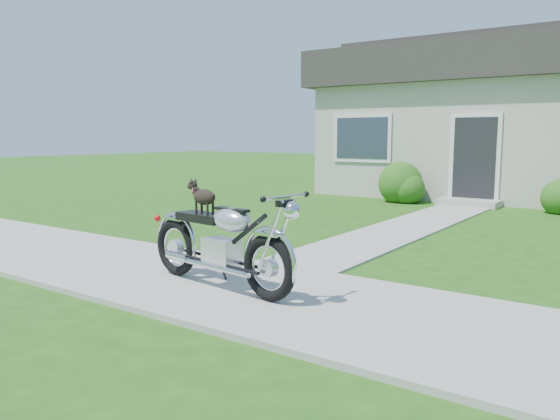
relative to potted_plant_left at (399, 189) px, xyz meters
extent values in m
plane|color=#235114|center=(3.22, -8.55, -0.33)|extent=(80.00, 80.00, 0.00)
cube|color=#9E9B93|center=(3.22, -8.55, -0.31)|extent=(24.00, 2.20, 0.04)
cube|color=#9E9B93|center=(1.72, -3.55, -0.31)|extent=(1.20, 8.00, 0.03)
cube|color=black|center=(1.72, 0.42, 0.72)|extent=(1.00, 0.06, 2.10)
cube|color=#9E9B93|center=(1.72, 0.07, -0.25)|extent=(1.40, 0.70, 0.16)
cube|color=#2D3847|center=(-1.28, 0.42, 1.27)|extent=(1.70, 0.05, 1.30)
sphere|color=#2B5E19|center=(0.05, -0.05, 0.14)|extent=(1.10, 1.10, 1.10)
imported|color=#195215|center=(0.00, 0.00, 0.00)|extent=(0.55, 0.62, 0.66)
torus|color=black|center=(2.33, -8.81, 0.05)|extent=(0.68, 0.20, 0.67)
torus|color=black|center=(0.84, -8.60, 0.05)|extent=(0.68, 0.20, 0.67)
cube|color=silver|center=(1.63, -8.71, 0.10)|extent=(0.43, 0.29, 0.30)
ellipsoid|color=silver|center=(1.80, -8.73, 0.47)|extent=(0.54, 0.36, 0.26)
cube|color=black|center=(1.33, -8.67, 0.45)|extent=(0.68, 0.35, 0.09)
cube|color=silver|center=(2.33, -8.81, 0.39)|extent=(0.32, 0.18, 0.03)
cube|color=silver|center=(0.84, -8.60, 0.39)|extent=(0.32, 0.18, 0.03)
cylinder|color=silver|center=(2.54, -8.84, 0.77)|extent=(0.11, 0.60, 0.03)
sphere|color=silver|center=(2.62, -8.85, 0.65)|extent=(0.19, 0.19, 0.17)
cylinder|color=silver|center=(1.61, -8.84, -0.03)|extent=(1.10, 0.21, 0.06)
ellipsoid|color=black|center=(1.36, -8.67, 0.67)|extent=(0.34, 0.20, 0.17)
sphere|color=black|center=(1.17, -8.65, 0.79)|extent=(0.12, 0.12, 0.10)
cylinder|color=black|center=(1.28, -8.62, 0.56)|extent=(0.03, 0.03, 0.13)
cylinder|color=black|center=(1.26, -8.70, 0.56)|extent=(0.03, 0.03, 0.13)
cylinder|color=black|center=(1.46, -8.65, 0.56)|extent=(0.03, 0.03, 0.13)
cylinder|color=black|center=(1.45, -8.72, 0.56)|extent=(0.03, 0.03, 0.13)
torus|color=#D3387C|center=(1.21, -8.65, 0.74)|extent=(0.06, 0.10, 0.09)
camera|label=1|loc=(5.41, -13.02, 1.33)|focal=35.00mm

